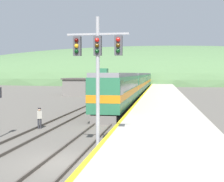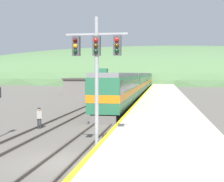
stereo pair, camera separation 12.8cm
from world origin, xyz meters
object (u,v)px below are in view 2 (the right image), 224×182
carriage_third (144,81)px  carriage_fourth (148,79)px  carriage_second (136,84)px  signal_mast_main (97,61)px  siding_train (125,82)px  express_train_lead_car (119,90)px  carriage_fifth (151,78)px  track_worker (39,117)px

carriage_third → carriage_fourth: bearing=90.0°
carriage_second → carriage_fourth: bearing=90.0°
carriage_third → signal_mast_main: size_ratio=3.17×
carriage_second → siding_train: carriage_second is taller
express_train_lead_car → signal_mast_main: size_ratio=2.79×
carriage_fifth → track_worker: carriage_fifth is taller
carriage_fourth → express_train_lead_car: bearing=-90.0°
track_worker → carriage_second: bearing=82.6°
express_train_lead_car → carriage_second: bearing=90.0°
carriage_second → carriage_fourth: same height
carriage_fourth → signal_mast_main: signal_mast_main is taller
carriage_third → siding_train: (-4.04, -6.88, -0.30)m
siding_train → track_worker: (-0.47, -51.51, -1.14)m
carriage_third → express_train_lead_car: bearing=-90.0°
siding_train → signal_mast_main: bearing=-84.6°
signal_mast_main → carriage_second: bearing=91.9°
carriage_third → track_worker: bearing=-94.4°
siding_train → signal_mast_main: 58.34m
carriage_fourth → carriage_fifth: (0.00, 23.70, 0.00)m
siding_train → carriage_third: bearing=59.6°
carriage_third → siding_train: size_ratio=0.53×
carriage_second → carriage_fifth: 71.09m
siding_train → signal_mast_main: size_ratio=5.92×
track_worker → carriage_fourth: bearing=86.9°
carriage_fourth → carriage_fifth: bearing=90.0°
express_train_lead_car → siding_train: size_ratio=0.47×
carriage_third → carriage_fourth: size_ratio=1.00×
express_train_lead_car → carriage_fifth: 93.66m
carriage_third → signal_mast_main: 64.96m
siding_train → signal_mast_main: signal_mast_main is taller
express_train_lead_car → carriage_third: (0.00, 46.27, -0.01)m
carriage_fourth → track_worker: bearing=-93.1°
signal_mast_main → carriage_third: bearing=91.2°
carriage_second → carriage_third: 23.70m
carriage_third → carriage_fifth: same height
carriage_second → express_train_lead_car: bearing=-90.0°
carriage_second → carriage_third: bearing=90.0°
carriage_fourth → carriage_second: bearing=-90.0°
express_train_lead_car → carriage_fifth: express_train_lead_car is taller
carriage_third → carriage_second: bearing=-90.0°
carriage_third → signal_mast_main: (1.40, -64.89, 2.59)m
carriage_third → carriage_fifth: bearing=90.0°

